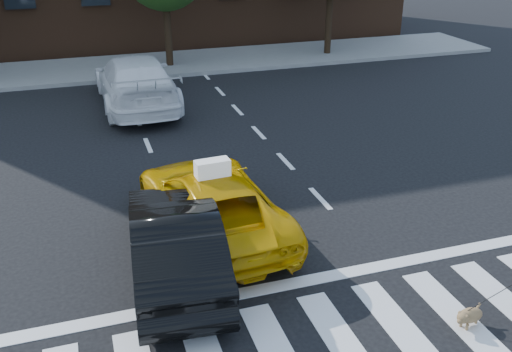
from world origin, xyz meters
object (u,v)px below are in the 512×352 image
Objects in this scene: dog at (468,316)px; black_sedan at (175,241)px; taxi at (211,202)px; white_suv at (136,81)px.

black_sedan is at bearing 123.90° from dog.
white_suv reaches higher than taxi.
black_sedan reaches higher than taxi.
white_suv is at bearing -91.66° from taxi.
taxi is at bearing 91.75° from white_suv.
black_sedan is at bearing 85.94° from white_suv.
dog is (3.39, -12.72, -0.63)m from white_suv.
black_sedan is at bearing 49.10° from taxi.
white_suv is at bearing 83.61° from dog.
dog is (3.04, -4.05, -0.45)m from taxi.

